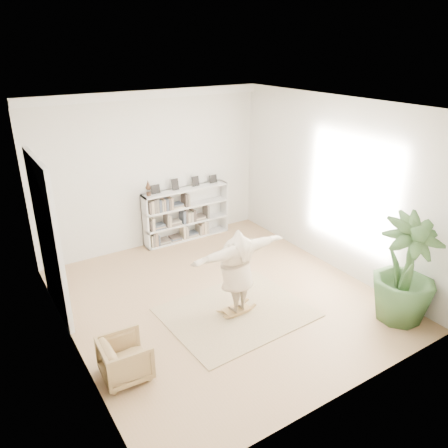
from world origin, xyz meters
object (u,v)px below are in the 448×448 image
Objects in this scene: person at (237,269)px; bookshelf at (186,214)px; houseplant at (406,270)px; rocker_board at (236,310)px; armchair at (126,359)px.

bookshelf is at bearing -105.54° from person.
bookshelf is 1.14× the size of houseplant.
rocker_board is at bearing -103.04° from bookshelf.
person is (0.00, 0.00, 0.84)m from rocker_board.
rocker_board is 0.26× the size of houseplant.
bookshelf is 3.52m from rocker_board.
houseplant is at bearing 142.07° from person.
bookshelf is at bearing 107.15° from houseplant.
rocker_board is 0.84m from person.
houseplant is (2.34, -1.66, 0.89)m from rocker_board.
houseplant is (2.34, -1.66, 0.06)m from person.
armchair is 4.79m from houseplant.
person reaches higher than bookshelf.
houseplant reaches higher than rocker_board.
houseplant reaches higher than person.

